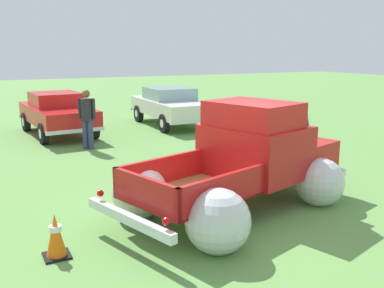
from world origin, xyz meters
TOP-DOWN VIEW (x-y plane):
  - ground_plane at (0.00, 0.00)m, footprint 80.00×80.00m
  - vintage_pickup_truck at (0.37, 0.11)m, footprint 4.97×3.71m
  - show_car_0 at (-1.39, 8.87)m, footprint 2.08×4.28m
  - show_car_1 at (2.86, 8.89)m, footprint 1.98×4.30m
  - spectator_0 at (-1.03, 6.15)m, footprint 0.48×0.48m
  - lane_cone_0 at (-3.13, -0.42)m, footprint 0.36×0.36m
  - lane_cone_1 at (-0.11, 2.15)m, footprint 0.36×0.36m

SIDE VIEW (x-z plane):
  - ground_plane at x=0.00m, z-range 0.00..0.00m
  - lane_cone_0 at x=-3.13m, z-range 0.00..0.63m
  - lane_cone_1 at x=-0.11m, z-range 0.00..0.63m
  - vintage_pickup_truck at x=0.37m, z-range -0.22..1.74m
  - show_car_0 at x=-1.39m, z-range 0.06..1.49m
  - show_car_1 at x=2.86m, z-range 0.07..1.50m
  - spectator_0 at x=-1.03m, z-range 0.12..1.85m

